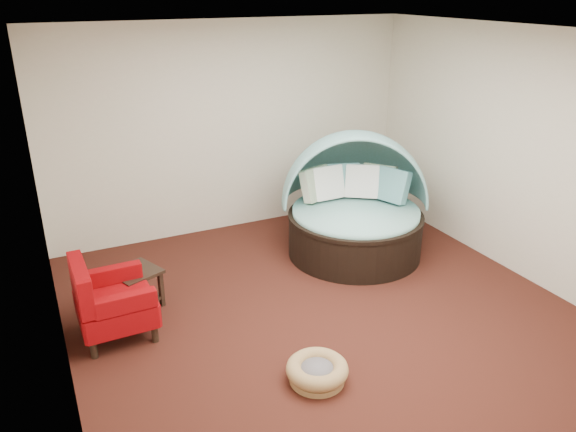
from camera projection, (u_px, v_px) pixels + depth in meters
name	position (u px, v px, depth m)	size (l,w,h in m)	color
floor	(320.00, 309.00, 5.96)	(5.00, 5.00, 0.00)	#411A12
wall_back	(232.00, 129.00, 7.50)	(5.00, 5.00, 0.00)	beige
wall_front	(527.00, 309.00, 3.34)	(5.00, 5.00, 0.00)	beige
wall_left	(45.00, 229.00, 4.42)	(5.00, 5.00, 0.00)	beige
wall_right	(514.00, 153.00, 6.42)	(5.00, 5.00, 0.00)	beige
ceiling	(327.00, 32.00, 4.89)	(5.00, 5.00, 0.00)	white
canopy_daybed	(355.00, 198.00, 7.00)	(2.26, 2.24, 1.54)	black
pet_basket	(317.00, 371.00, 4.84)	(0.59, 0.59, 0.19)	olive
red_armchair	(110.00, 301.00, 5.36)	(0.72, 0.73, 0.83)	black
side_table	(136.00, 283.00, 5.90)	(0.58, 0.58, 0.43)	black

